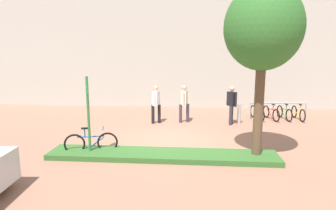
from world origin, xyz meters
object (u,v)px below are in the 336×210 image
(bike_at_sign, at_px, (91,143))
(parking_sign_post, at_px, (88,105))
(tree_sidewalk, at_px, (263,29))
(person_shirt_white, at_px, (156,102))
(person_suited_navy, at_px, (232,103))
(bike_rack_cluster, at_px, (278,112))
(person_casual_tan, at_px, (184,101))
(bollard_steel, at_px, (239,114))

(bike_at_sign, bearing_deg, parking_sign_post, -82.61)
(tree_sidewalk, bearing_deg, person_shirt_white, 130.12)
(parking_sign_post, distance_m, person_suited_navy, 6.67)
(person_suited_navy, bearing_deg, bike_rack_cluster, 26.05)
(parking_sign_post, height_order, person_shirt_white, parking_sign_post)
(person_casual_tan, height_order, person_shirt_white, same)
(person_shirt_white, bearing_deg, person_casual_tan, 12.51)
(bike_rack_cluster, height_order, person_shirt_white, person_shirt_white)
(bollard_steel, bearing_deg, person_shirt_white, -175.81)
(bollard_steel, xyz_separation_m, person_shirt_white, (-3.77, -0.28, 0.53))
(parking_sign_post, bearing_deg, person_shirt_white, 70.74)
(tree_sidewalk, relative_size, bike_at_sign, 3.11)
(tree_sidewalk, relative_size, person_suited_navy, 2.96)
(person_shirt_white, bearing_deg, bike_rack_cluster, 12.05)
(bike_at_sign, distance_m, person_suited_navy, 6.55)
(parking_sign_post, bearing_deg, tree_sidewalk, 1.57)
(person_casual_tan, bearing_deg, bike_at_sign, -122.34)
(bike_rack_cluster, xyz_separation_m, person_casual_tan, (-4.47, -0.94, 0.64))
(tree_sidewalk, bearing_deg, bike_at_sign, 179.27)
(person_shirt_white, bearing_deg, tree_sidewalk, -49.88)
(tree_sidewalk, bearing_deg, bike_rack_cluster, 68.52)
(tree_sidewalk, xyz_separation_m, bollard_steel, (0.18, 4.53, -3.38))
(parking_sign_post, bearing_deg, bollard_steel, 41.36)
(person_casual_tan, bearing_deg, bike_rack_cluster, 11.91)
(bike_rack_cluster, bearing_deg, parking_sign_post, -142.32)
(bike_at_sign, xyz_separation_m, person_suited_navy, (4.94, 4.26, 0.63))
(person_casual_tan, bearing_deg, parking_sign_post, -120.95)
(bollard_steel, relative_size, person_shirt_white, 0.52)
(tree_sidewalk, distance_m, bike_at_sign, 6.21)
(bike_rack_cluster, distance_m, person_shirt_white, 5.90)
(parking_sign_post, distance_m, person_shirt_white, 4.69)
(person_shirt_white, bearing_deg, parking_sign_post, -109.26)
(parking_sign_post, bearing_deg, bike_at_sign, 97.39)
(tree_sidewalk, distance_m, person_suited_navy, 5.18)
(parking_sign_post, distance_m, bike_at_sign, 1.29)
(person_suited_navy, relative_size, person_shirt_white, 1.00)
(tree_sidewalk, height_order, bike_rack_cluster, tree_sidewalk)
(parking_sign_post, relative_size, person_shirt_white, 1.44)
(bike_at_sign, height_order, bollard_steel, bollard_steel)
(person_suited_navy, height_order, person_casual_tan, same)
(parking_sign_post, relative_size, person_suited_navy, 1.44)
(tree_sidewalk, height_order, person_shirt_white, tree_sidewalk)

